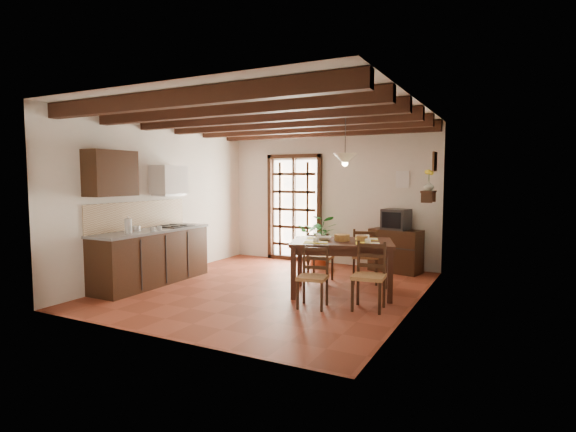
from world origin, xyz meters
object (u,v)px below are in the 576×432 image
Objects in this scene: kitchen_counter at (152,256)px; chair_far_left at (320,266)px; potted_plant at (318,238)px; chair_far_right at (365,266)px; chair_near_left at (313,288)px; pendant_lamp at (345,158)px; dining_table at (342,248)px; crt_tv at (396,219)px; chair_near_right at (369,289)px; sideboard at (396,251)px.

chair_far_left is (2.45, 1.44, -0.20)m from kitchen_counter.
potted_plant is at bearing -71.02° from chair_far_left.
chair_far_right is 1.63m from potted_plant.
pendant_lamp reaches higher than chair_near_left.
kitchen_counter is at bearing -163.19° from pendant_lamp.
dining_table is 2.04m from crt_tv.
chair_near_right reaches higher than chair_near_left.
pendant_lamp reaches higher than sideboard.
dining_table is 0.97m from chair_near_right.
crt_tv reaches higher than sideboard.
chair_far_left is (-0.62, 0.61, -0.45)m from dining_table.
pendant_lamp reaches higher than crt_tv.
potted_plant is (-1.80, 2.43, 0.28)m from chair_near_right.
crt_tv reaches higher than chair_near_right.
kitchen_counter is at bearing 169.78° from chair_near_left.
kitchen_counter is 4.43m from sideboard.
potted_plant is at bearing 124.46° from pendant_lamp.
chair_far_right is at bearing 27.97° from kitchen_counter.
chair_near_right reaches higher than dining_table.
pendant_lamp is at bearing 70.79° from dining_table.
kitchen_counter is 2.46× the size of chair_near_right.
sideboard is 2.55m from pendant_lamp.
chair_far_left is 1.01× the size of pendant_lamp.
potted_plant is (-1.28, 0.96, 0.28)m from chair_far_right.
chair_near_right is 0.98× the size of chair_far_right.
chair_near_right is at bearing -71.59° from sideboard.
chair_near_right is at bearing -48.94° from pendant_lamp.
chair_near_left is 1.55m from chair_far_left.
dining_table is 2.04× the size of chair_far_left.
chair_far_right is (3.17, 1.68, -0.18)m from kitchen_counter.
chair_near_left is 0.37× the size of potted_plant.
chair_near_right is 2.02m from pendant_lamp.
dining_table is 1.87× the size of chair_far_right.
kitchen_counter is at bearing 175.88° from dining_table.
chair_near_left is 0.89× the size of sideboard.
kitchen_counter is 3.60m from chair_far_right.
chair_far_left reaches higher than chair_near_left.
pendant_lamp is at bearing 74.41° from chair_near_left.
chair_far_right is 1.94m from pendant_lamp.
chair_near_right reaches higher than sideboard.
kitchen_counter is 2.36× the size of sideboard.
chair_far_right is at bearing 73.65° from chair_near_left.
chair_far_left reaches higher than sideboard.
kitchen_counter is 4.45m from crt_tv.
crt_tv is 0.24× the size of potted_plant.
chair_near_left reaches higher than dining_table.
pendant_lamp is at bearing -55.54° from potted_plant.
chair_far_right is at bearing -89.41° from sideboard.
dining_table is at bearing 129.44° from chair_near_right.
crt_tv is at bearing 90.09° from chair_near_right.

